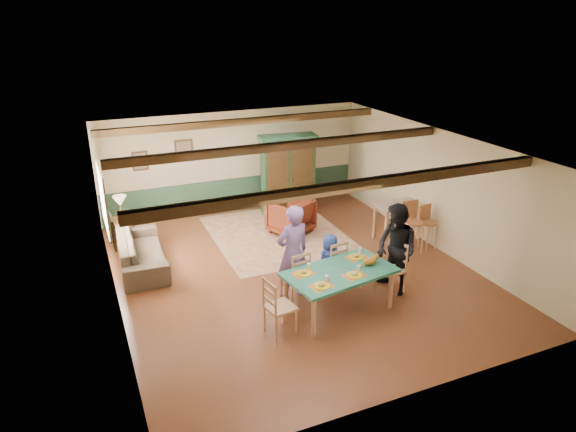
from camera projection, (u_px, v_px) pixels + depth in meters
name	position (u px, v px, depth m)	size (l,w,h in m)	color
floor	(295.00, 272.00, 10.69)	(8.00, 8.00, 0.00)	#572A18
wall_back	(234.00, 162.00, 13.60)	(7.00, 0.02, 2.70)	beige
wall_left	(111.00, 241.00, 8.90)	(0.02, 8.00, 2.70)	beige
wall_right	(438.00, 190.00, 11.47)	(0.02, 8.00, 2.70)	beige
ceiling	(295.00, 146.00, 9.69)	(7.00, 8.00, 0.02)	white
wainscot_back	(235.00, 194.00, 13.92)	(6.95, 0.03, 0.90)	#213C2B
ceiling_beam_front	(357.00, 185.00, 7.76)	(6.95, 0.16, 0.16)	black
ceiling_beam_mid	(287.00, 146.00, 10.06)	(6.95, 0.16, 0.16)	black
ceiling_beam_back	(244.00, 122.00, 12.28)	(6.95, 0.16, 0.16)	black
window_left	(103.00, 199.00, 10.29)	(0.06, 1.60, 1.30)	white
picture_left_wall	(113.00, 232.00, 8.25)	(0.04, 0.42, 0.52)	gray
picture_back_a	(184.00, 151.00, 12.93)	(0.45, 0.04, 0.55)	gray
picture_back_b	(140.00, 161.00, 12.59)	(0.38, 0.04, 0.48)	gray
dining_table	(339.00, 291.00, 9.17)	(1.93, 1.07, 0.81)	#226B57
dining_chair_far_left	(295.00, 275.00, 9.52)	(0.45, 0.47, 1.02)	tan
dining_chair_far_right	(332.00, 263.00, 9.95)	(0.45, 0.47, 1.02)	tan
dining_chair_end_left	(280.00, 306.00, 8.51)	(0.45, 0.47, 1.02)	tan
dining_chair_end_right	(391.00, 269.00, 9.75)	(0.45, 0.47, 1.02)	tan
person_man	(293.00, 253.00, 9.44)	(0.68, 0.44, 1.85)	slate
person_woman	(396.00, 249.00, 9.66)	(0.86, 0.67, 1.77)	black
person_child	(330.00, 260.00, 10.01)	(0.53, 0.34, 1.08)	navy
cat	(370.00, 260.00, 9.20)	(0.39, 0.15, 0.19)	#BB7221
place_setting_near_left	(322.00, 284.00, 8.50)	(0.43, 0.32, 0.11)	gold
place_setting_near_center	(354.00, 273.00, 8.85)	(0.43, 0.32, 0.11)	gold
place_setting_far_left	(304.00, 271.00, 8.92)	(0.43, 0.32, 0.11)	gold
place_setting_far_right	(356.00, 255.00, 9.51)	(0.43, 0.32, 0.11)	gold
area_rug	(278.00, 235.00, 12.49)	(3.05, 3.62, 0.01)	beige
armoire	(288.00, 175.00, 13.50)	(1.50, 0.60, 2.12)	#153421
armchair	(290.00, 216.00, 12.49)	(0.91, 0.94, 0.85)	#47160E
sofa	(141.00, 251.00, 10.86)	(2.31, 0.90, 0.67)	#3B3025
end_table	(124.00, 232.00, 11.91)	(0.50, 0.50, 0.62)	black
table_lamp	(121.00, 208.00, 11.69)	(0.31, 0.31, 0.56)	beige
counter_table	(397.00, 221.00, 12.13)	(1.06, 0.62, 0.88)	#BDAA93
bar_stool_left	(413.00, 229.00, 11.33)	(0.42, 0.46, 1.19)	#AF6E44
bar_stool_right	(428.00, 228.00, 11.61)	(0.36, 0.39, 1.01)	#AF6E44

